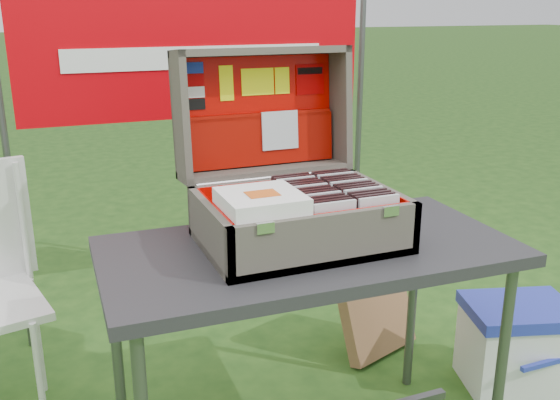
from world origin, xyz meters
name	(u,v)px	position (x,y,z in m)	size (l,w,h in m)	color
table	(307,358)	(0.03, -0.08, 0.40)	(1.29, 0.64, 0.81)	#28282A
table_top	(309,251)	(0.03, -0.08, 0.79)	(1.29, 0.64, 0.04)	#28282A
table_leg_fr	(501,368)	(0.61, -0.34, 0.38)	(0.04, 0.04, 0.77)	#59595B
table_leg_bl	(118,359)	(-0.55, 0.18, 0.38)	(0.04, 0.04, 0.77)	#59595B
table_leg_br	(412,301)	(0.61, 0.18, 0.38)	(0.04, 0.04, 0.77)	#59595B
suitcase	(292,149)	(0.01, 0.00, 1.10)	(0.60, 0.59, 0.58)	#625C50
suitcase_base_bottom	(299,240)	(0.01, -0.06, 0.82)	(0.60, 0.43, 0.02)	#625C50
suitcase_base_wall_front	(328,241)	(0.01, -0.26, 0.89)	(0.60, 0.02, 0.16)	#625C50
suitcase_base_wall_back	(276,201)	(0.01, 0.15, 0.89)	(0.60, 0.02, 0.16)	#625C50
suitcase_base_wall_left	(210,231)	(-0.28, -0.06, 0.89)	(0.02, 0.43, 0.16)	#625C50
suitcase_base_wall_right	(380,209)	(0.30, -0.06, 0.89)	(0.02, 0.43, 0.16)	#625C50
suitcase_liner_floor	(299,236)	(0.01, -0.06, 0.83)	(0.56, 0.38, 0.01)	#E60E00
suitcase_latch_left	(265,228)	(-0.19, -0.27, 0.96)	(0.05, 0.01, 0.03)	silver
suitcase_latch_right	(391,211)	(0.20, -0.27, 0.96)	(0.05, 0.01, 0.03)	silver
suitcase_hinge	(274,178)	(0.01, 0.16, 0.97)	(0.02, 0.02, 0.54)	silver
suitcase_lid_back	(257,111)	(0.01, 0.33, 1.17)	(0.60, 0.43, 0.02)	#625C50
suitcase_lid_rim_far	(261,51)	(0.01, 0.27, 1.38)	(0.60, 0.02, 0.16)	#625C50
suitcase_lid_rim_near	(266,171)	(0.01, 0.24, 0.97)	(0.60, 0.02, 0.16)	#625C50
suitcase_lid_rim_left	(181,118)	(-0.28, 0.26, 1.18)	(0.02, 0.43, 0.16)	#625C50
suitcase_lid_rim_right	(339,107)	(0.30, 0.26, 1.18)	(0.02, 0.43, 0.16)	#625C50
suitcase_lid_liner	(258,111)	(0.01, 0.31, 1.17)	(0.55, 0.38, 0.01)	#E60E00
suitcase_liner_wall_front	(326,236)	(0.01, -0.25, 0.90)	(0.56, 0.01, 0.14)	#E60E00
suitcase_liner_wall_back	(277,199)	(0.01, 0.13, 0.90)	(0.56, 0.01, 0.14)	#E60E00
suitcase_liner_wall_left	(214,227)	(-0.27, -0.06, 0.90)	(0.01, 0.38, 0.14)	#E60E00
suitcase_liner_wall_right	(376,206)	(0.28, -0.06, 0.90)	(0.01, 0.38, 0.14)	#E60E00
suitcase_lid_pocket	(261,140)	(0.01, 0.28, 1.07)	(0.54, 0.17, 0.03)	#900B02
suitcase_pocket_edge	(261,116)	(0.01, 0.29, 1.16)	(0.53, 0.02, 0.02)	#900B02
suitcase_pocket_cd	(280,130)	(0.07, 0.27, 1.11)	(0.13, 0.13, 0.01)	silver
lid_sticker_cc_a	(195,68)	(-0.21, 0.32, 1.33)	(0.06, 0.04, 0.00)	#1933B2
lid_sticker_cc_b	(195,80)	(-0.21, 0.32, 1.29)	(0.06, 0.04, 0.00)	#BE0000
lid_sticker_cc_c	(196,92)	(-0.21, 0.31, 1.25)	(0.06, 0.04, 0.00)	white
lid_sticker_cc_d	(197,104)	(-0.21, 0.31, 1.21)	(0.06, 0.04, 0.00)	black
lid_card_neon_tall	(226,83)	(-0.11, 0.31, 1.27)	(0.05, 0.12, 0.00)	#E3EB11
lid_card_neon_main	(258,82)	(0.01, 0.31, 1.27)	(0.12, 0.09, 0.00)	#E3EB11
lid_card_neon_small	(282,81)	(0.10, 0.31, 1.27)	(0.05, 0.09, 0.00)	#E3EB11
lid_sticker_band	(310,79)	(0.21, 0.31, 1.27)	(0.11, 0.11, 0.00)	#BE0000
lid_sticker_band_bar	(310,71)	(0.21, 0.32, 1.30)	(0.10, 0.02, 0.00)	black
cd_left_0	(334,227)	(0.05, -0.22, 0.91)	(0.13, 0.01, 0.15)	silver
cd_left_1	(331,225)	(0.05, -0.20, 0.91)	(0.13, 0.01, 0.15)	black
cd_left_2	(327,222)	(0.05, -0.18, 0.91)	(0.13, 0.01, 0.15)	black
cd_left_3	(324,220)	(0.05, -0.15, 0.91)	(0.13, 0.01, 0.15)	black
cd_left_4	(320,217)	(0.05, -0.13, 0.91)	(0.13, 0.01, 0.15)	silver
cd_left_5	(317,215)	(0.05, -0.10, 0.91)	(0.13, 0.01, 0.15)	black
cd_left_6	(314,213)	(0.05, -0.08, 0.91)	(0.13, 0.01, 0.15)	black
cd_left_7	(311,210)	(0.05, -0.06, 0.91)	(0.13, 0.01, 0.15)	black
cd_left_8	(307,208)	(0.05, -0.03, 0.91)	(0.13, 0.01, 0.15)	silver
cd_left_9	(304,206)	(0.05, -0.01, 0.91)	(0.13, 0.01, 0.15)	black
cd_left_10	(301,204)	(0.05, 0.01, 0.91)	(0.13, 0.01, 0.15)	black
cd_left_11	(299,202)	(0.05, 0.04, 0.91)	(0.13, 0.01, 0.15)	black
cd_left_12	(296,200)	(0.05, 0.06, 0.91)	(0.13, 0.01, 0.15)	silver
cd_left_13	(293,198)	(0.05, 0.08, 0.91)	(0.13, 0.01, 0.15)	black
cd_left_14	(290,196)	(0.05, 0.11, 0.91)	(0.13, 0.01, 0.15)	black
cd_right_0	(378,221)	(0.19, -0.22, 0.91)	(0.13, 0.01, 0.15)	silver
cd_right_1	(374,219)	(0.19, -0.20, 0.91)	(0.13, 0.01, 0.15)	black
cd_right_2	(370,216)	(0.19, -0.18, 0.91)	(0.13, 0.01, 0.15)	black
cd_right_3	(366,214)	(0.19, -0.15, 0.91)	(0.13, 0.01, 0.15)	black
cd_right_4	(363,212)	(0.19, -0.13, 0.91)	(0.13, 0.01, 0.15)	silver
cd_right_5	(359,209)	(0.19, -0.10, 0.91)	(0.13, 0.01, 0.15)	black
cd_right_6	(355,207)	(0.19, -0.08, 0.91)	(0.13, 0.01, 0.15)	black
cd_right_7	(352,205)	(0.19, -0.06, 0.91)	(0.13, 0.01, 0.15)	black
cd_right_8	(348,203)	(0.19, -0.03, 0.91)	(0.13, 0.01, 0.15)	silver
cd_right_9	(345,201)	(0.19, -0.01, 0.91)	(0.13, 0.01, 0.15)	black
cd_right_10	(342,199)	(0.19, 0.01, 0.91)	(0.13, 0.01, 0.15)	black
cd_right_11	(338,197)	(0.19, 0.04, 0.91)	(0.13, 0.01, 0.15)	black
cd_right_12	(335,195)	(0.19, 0.06, 0.91)	(0.13, 0.01, 0.15)	silver
cd_right_13	(332,193)	(0.19, 0.08, 0.91)	(0.13, 0.01, 0.15)	black
cd_right_14	(329,191)	(0.19, 0.11, 0.91)	(0.13, 0.01, 0.15)	black
songbook_0	(261,207)	(-0.15, -0.14, 0.97)	(0.23, 0.23, 0.01)	white
songbook_1	(261,206)	(-0.15, -0.14, 0.98)	(0.23, 0.23, 0.01)	white
songbook_2	(261,204)	(-0.15, -0.14, 0.98)	(0.23, 0.23, 0.01)	white
songbook_3	(261,202)	(-0.15, -0.14, 0.99)	(0.23, 0.23, 0.01)	white
songbook_4	(261,201)	(-0.15, -0.14, 0.99)	(0.23, 0.23, 0.01)	white
songbook_5	(261,199)	(-0.15, -0.14, 1.00)	(0.23, 0.23, 0.01)	white
songbook_6	(261,197)	(-0.15, -0.14, 1.00)	(0.23, 0.23, 0.01)	white
songbook_7	(261,196)	(-0.15, -0.14, 1.01)	(0.23, 0.23, 0.01)	white
songbook_8	(261,194)	(-0.15, -0.14, 1.01)	(0.23, 0.23, 0.01)	white
songbook_graphic	(262,194)	(-0.15, -0.15, 1.01)	(0.09, 0.07, 0.00)	#D85919
cooler	(516,345)	(1.02, 0.01, 0.18)	(0.42, 0.32, 0.37)	white
cooler_body	(515,350)	(1.02, 0.01, 0.16)	(0.40, 0.30, 0.32)	white
cooler_lid	(520,310)	(1.02, 0.01, 0.34)	(0.42, 0.32, 0.05)	#2433AA
cooler_handle	(547,363)	(1.02, -0.16, 0.20)	(0.25, 0.02, 0.02)	#2433AA
chair_leg_fr	(41,387)	(-0.81, 0.32, 0.25)	(0.02, 0.02, 0.50)	silver
chair_leg_br	(38,336)	(-0.81, 0.70, 0.25)	(0.02, 0.02, 0.50)	silver
chair_upright_right	(23,221)	(-0.81, 0.72, 0.73)	(0.02, 0.02, 0.47)	silver
cardboard_box	(376,309)	(0.62, 0.47, 0.21)	(0.39, 0.06, 0.41)	#9D663B
banner_post_left	(9,170)	(-0.85, 1.10, 0.85)	(0.03, 0.03, 1.70)	#59595B
banner_post_right	(358,140)	(0.85, 1.10, 0.85)	(0.03, 0.03, 1.70)	#59595B
banner	(198,57)	(0.00, 1.09, 1.30)	(1.60, 0.01, 0.55)	#C00009
banner_text	(199,57)	(0.00, 1.08, 1.30)	(1.20, 0.00, 0.10)	white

